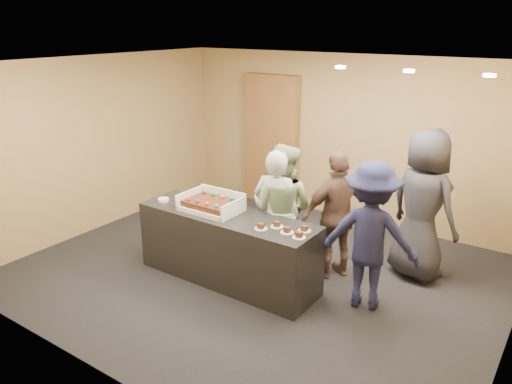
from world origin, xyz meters
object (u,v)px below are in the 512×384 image
(plate_stack, at_px, (163,200))
(serving_counter, at_px, (228,247))
(person_navy_man, at_px, (370,236))
(person_server_grey, at_px, (276,215))
(person_brown_extra, at_px, (337,215))
(cake_box, at_px, (212,206))
(person_dark_suit, at_px, (423,205))
(storage_cabinet, at_px, (271,140))
(person_sage_man, at_px, (282,210))
(sheet_cake, at_px, (211,203))

(plate_stack, bearing_deg, serving_counter, 5.24)
(person_navy_man, bearing_deg, person_server_grey, -14.72)
(person_server_grey, bearing_deg, plate_stack, 11.24)
(person_brown_extra, bearing_deg, cake_box, -20.30)
(person_navy_man, bearing_deg, plate_stack, -3.36)
(person_dark_suit, bearing_deg, storage_cabinet, -0.24)
(person_brown_extra, bearing_deg, person_dark_suit, 160.74)
(storage_cabinet, bearing_deg, serving_counter, -67.57)
(serving_counter, bearing_deg, person_sage_man, 54.52)
(cake_box, distance_m, plate_stack, 0.76)
(person_sage_man, bearing_deg, person_brown_extra, -160.11)
(plate_stack, relative_size, person_sage_man, 0.08)
(sheet_cake, relative_size, person_brown_extra, 0.38)
(serving_counter, bearing_deg, plate_stack, -174.39)
(sheet_cake, distance_m, person_server_grey, 0.84)
(plate_stack, bearing_deg, person_brown_extra, 25.49)
(person_dark_suit, bearing_deg, plate_stack, 50.51)
(person_sage_man, distance_m, person_navy_man, 1.27)
(serving_counter, xyz_separation_m, person_dark_suit, (1.96, 1.50, 0.53))
(cake_box, relative_size, person_sage_man, 0.43)
(person_sage_man, xyz_separation_m, person_brown_extra, (0.65, 0.30, -0.03))
(serving_counter, bearing_deg, sheet_cake, -179.63)
(person_sage_man, distance_m, person_brown_extra, 0.71)
(person_navy_man, distance_m, person_dark_suit, 1.09)
(cake_box, height_order, person_brown_extra, person_brown_extra)
(cake_box, height_order, person_navy_man, person_navy_man)
(plate_stack, distance_m, person_navy_man, 2.75)
(plate_stack, bearing_deg, person_dark_suit, 28.27)
(person_server_grey, xyz_separation_m, person_brown_extra, (0.63, 0.45, -0.01))
(storage_cabinet, height_order, person_sage_man, storage_cabinet)
(storage_cabinet, bearing_deg, person_navy_man, -39.39)
(serving_counter, relative_size, person_server_grey, 1.41)
(storage_cabinet, height_order, cake_box, storage_cabinet)
(serving_counter, xyz_separation_m, person_navy_man, (1.69, 0.45, 0.42))
(person_brown_extra, bearing_deg, person_server_grey, -18.24)
(sheet_cake, xyz_separation_m, person_navy_man, (1.95, 0.45, -0.13))
(person_sage_man, relative_size, person_brown_extra, 1.04)
(serving_counter, relative_size, person_sage_man, 1.38)
(person_server_grey, relative_size, person_sage_man, 0.98)
(plate_stack, bearing_deg, cake_box, 9.08)
(plate_stack, height_order, person_dark_suit, person_dark_suit)
(person_server_grey, bearing_deg, person_sage_man, -94.63)
(person_server_grey, relative_size, person_navy_man, 0.97)
(serving_counter, relative_size, person_navy_man, 1.38)
(person_navy_man, height_order, person_dark_suit, person_dark_suit)
(storage_cabinet, height_order, person_navy_man, storage_cabinet)
(person_server_grey, xyz_separation_m, person_sage_man, (-0.01, 0.15, 0.02))
(person_brown_extra, bearing_deg, serving_counter, -13.66)
(plate_stack, relative_size, person_server_grey, 0.09)
(sheet_cake, distance_m, person_navy_man, 2.00)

